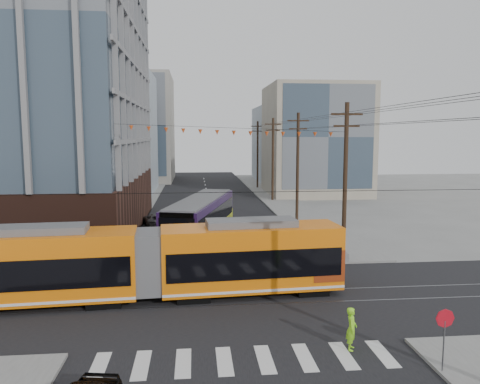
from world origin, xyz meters
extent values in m
plane|color=slate|center=(0.00, 0.00, 0.00)|extent=(160.00, 160.00, 0.00)
cube|color=#8C99A5|center=(-17.00, 52.00, 9.00)|extent=(18.00, 16.00, 18.00)
cube|color=gray|center=(16.00, 48.00, 8.00)|extent=(14.00, 14.00, 16.00)
cube|color=gray|center=(-14.00, 72.00, 10.00)|extent=(16.00, 18.00, 20.00)
cube|color=#8C99A5|center=(18.00, 68.00, 7.00)|extent=(16.00, 16.00, 14.00)
cylinder|color=black|center=(8.50, 56.00, 5.50)|extent=(0.30, 0.30, 11.00)
imported|color=#ABB4BE|center=(-4.90, 13.76, 0.74)|extent=(2.02, 4.61, 1.47)
imported|color=beige|center=(-6.04, 16.92, 0.74)|extent=(2.86, 5.37, 1.48)
imported|color=#535353|center=(-5.77, 25.18, 0.59)|extent=(2.85, 4.57, 1.18)
imported|color=#8DEB1F|center=(4.47, -2.49, 0.90)|extent=(0.64, 0.77, 1.79)
cube|color=gray|center=(8.30, 11.83, 0.36)|extent=(0.87, 3.63, 0.72)
camera|label=1|loc=(-1.88, -20.31, 8.81)|focal=35.00mm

